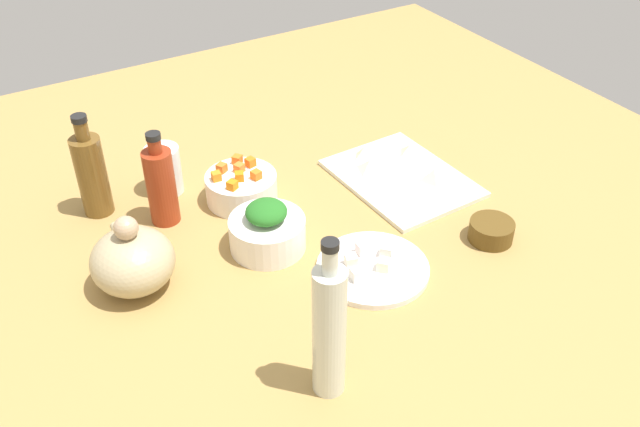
# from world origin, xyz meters

# --- Properties ---
(tabletop) EXTENTS (1.90, 1.90, 0.03)m
(tabletop) POSITION_xyz_m (0.00, 0.00, 0.01)
(tabletop) COLOR #A48146
(tabletop) RESTS_ON ground
(cutting_board) EXTENTS (0.32, 0.25, 0.01)m
(cutting_board) POSITION_xyz_m (0.07, -0.25, 0.03)
(cutting_board) COLOR silver
(cutting_board) RESTS_ON tabletop
(plate_tofu) EXTENTS (0.21, 0.21, 0.01)m
(plate_tofu) POSITION_xyz_m (-0.15, -0.03, 0.04)
(plate_tofu) COLOR white
(plate_tofu) RESTS_ON tabletop
(bowl_greens) EXTENTS (0.15, 0.15, 0.06)m
(bowl_greens) POSITION_xyz_m (0.02, 0.11, 0.06)
(bowl_greens) COLOR white
(bowl_greens) RESTS_ON tabletop
(bowl_carrots) EXTENTS (0.15, 0.15, 0.06)m
(bowl_carrots) POSITION_xyz_m (0.19, 0.08, 0.06)
(bowl_carrots) COLOR white
(bowl_carrots) RESTS_ON tabletop
(bowl_small_side) EXTENTS (0.09, 0.09, 0.04)m
(bowl_small_side) POSITION_xyz_m (-0.18, -0.28, 0.05)
(bowl_small_side) COLOR #573D16
(bowl_small_side) RESTS_ON tabletop
(teapot) EXTENTS (0.17, 0.15, 0.15)m
(teapot) POSITION_xyz_m (0.04, 0.36, 0.09)
(teapot) COLOR tan
(teapot) RESTS_ON tabletop
(bottle_0) EXTENTS (0.05, 0.05, 0.28)m
(bottle_0) POSITION_xyz_m (-0.33, 0.18, 0.15)
(bottle_0) COLOR silver
(bottle_0) RESTS_ON tabletop
(bottle_1) EXTENTS (0.06, 0.06, 0.20)m
(bottle_1) POSITION_xyz_m (0.20, 0.24, 0.11)
(bottle_1) COLOR maroon
(bottle_1) RESTS_ON tabletop
(bottle_2) EXTENTS (0.06, 0.06, 0.22)m
(bottle_2) POSITION_xyz_m (0.30, 0.35, 0.12)
(bottle_2) COLOR brown
(bottle_2) RESTS_ON tabletop
(drinking_glass_0) EXTENTS (0.07, 0.07, 0.10)m
(drinking_glass_0) POSITION_xyz_m (0.30, 0.20, 0.08)
(drinking_glass_0) COLOR white
(drinking_glass_0) RESTS_ON tabletop
(carrot_cube_0) EXTENTS (0.02, 0.02, 0.02)m
(carrot_cube_0) POSITION_xyz_m (0.16, 0.06, 0.10)
(carrot_cube_0) COLOR orange
(carrot_cube_0) RESTS_ON bowl_carrots
(carrot_cube_1) EXTENTS (0.02, 0.02, 0.02)m
(carrot_cube_1) POSITION_xyz_m (0.15, 0.11, 0.10)
(carrot_cube_1) COLOR orange
(carrot_cube_1) RESTS_ON bowl_carrots
(carrot_cube_2) EXTENTS (0.02, 0.02, 0.02)m
(carrot_cube_2) POSITION_xyz_m (0.20, 0.13, 0.10)
(carrot_cube_2) COLOR orange
(carrot_cube_2) RESTS_ON bowl_carrots
(carrot_cube_3) EXTENTS (0.02, 0.02, 0.02)m
(carrot_cube_3) POSITION_xyz_m (0.21, 0.05, 0.10)
(carrot_cube_3) COLOR orange
(carrot_cube_3) RESTS_ON bowl_carrots
(carrot_cube_4) EXTENTS (0.02, 0.02, 0.02)m
(carrot_cube_4) POSITION_xyz_m (0.22, 0.11, 0.10)
(carrot_cube_4) COLOR orange
(carrot_cube_4) RESTS_ON bowl_carrots
(carrot_cube_5) EXTENTS (0.02, 0.02, 0.02)m
(carrot_cube_5) POSITION_xyz_m (0.20, 0.08, 0.10)
(carrot_cube_5) COLOR orange
(carrot_cube_5) RESTS_ON bowl_carrots
(carrot_cube_6) EXTENTS (0.02, 0.02, 0.02)m
(carrot_cube_6) POSITION_xyz_m (0.17, 0.09, 0.10)
(carrot_cube_6) COLOR orange
(carrot_cube_6) RESTS_ON bowl_carrots
(carrot_cube_7) EXTENTS (0.03, 0.03, 0.02)m
(carrot_cube_7) POSITION_xyz_m (0.23, 0.06, 0.10)
(carrot_cube_7) COLOR orange
(carrot_cube_7) RESTS_ON bowl_carrots
(chopped_greens_mound) EXTENTS (0.11, 0.11, 0.04)m
(chopped_greens_mound) POSITION_xyz_m (0.02, 0.11, 0.11)
(chopped_greens_mound) COLOR #246A21
(chopped_greens_mound) RESTS_ON bowl_greens
(tofu_cube_0) EXTENTS (0.03, 0.03, 0.02)m
(tofu_cube_0) POSITION_xyz_m (-0.16, -0.04, 0.05)
(tofu_cube_0) COLOR white
(tofu_cube_0) RESTS_ON plate_tofu
(tofu_cube_1) EXTENTS (0.02, 0.02, 0.02)m
(tofu_cube_1) POSITION_xyz_m (-0.10, -0.03, 0.05)
(tofu_cube_1) COLOR white
(tofu_cube_1) RESTS_ON plate_tofu
(tofu_cube_2) EXTENTS (0.02, 0.02, 0.02)m
(tofu_cube_2) POSITION_xyz_m (-0.16, 0.02, 0.05)
(tofu_cube_2) COLOR silver
(tofu_cube_2) RESTS_ON plate_tofu
(tofu_cube_3) EXTENTS (0.03, 0.03, 0.02)m
(tofu_cube_3) POSITION_xyz_m (-0.13, -0.07, 0.05)
(tofu_cube_3) COLOR white
(tofu_cube_3) RESTS_ON plate_tofu
(tofu_cube_4) EXTENTS (0.03, 0.03, 0.02)m
(tofu_cube_4) POSITION_xyz_m (-0.12, 0.01, 0.05)
(tofu_cube_4) COLOR #F1E7CE
(tofu_cube_4) RESTS_ON plate_tofu
(dumpling_0) EXTENTS (0.06, 0.06, 0.03)m
(dumpling_0) POSITION_xyz_m (0.03, -0.30, 0.05)
(dumpling_0) COLOR beige
(dumpling_0) RESTS_ON cutting_board
(dumpling_1) EXTENTS (0.06, 0.06, 0.03)m
(dumpling_1) POSITION_xyz_m (0.13, -0.20, 0.05)
(dumpling_1) COLOR beige
(dumpling_1) RESTS_ON cutting_board
(dumpling_2) EXTENTS (0.05, 0.04, 0.03)m
(dumpling_2) POSITION_xyz_m (0.14, -0.32, 0.05)
(dumpling_2) COLOR beige
(dumpling_2) RESTS_ON cutting_board
(dumpling_3) EXTENTS (0.04, 0.05, 0.03)m
(dumpling_3) POSITION_xyz_m (0.18, -0.22, 0.05)
(dumpling_3) COLOR beige
(dumpling_3) RESTS_ON cutting_board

